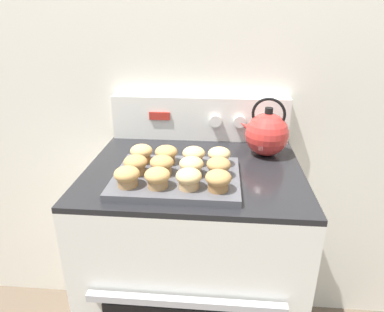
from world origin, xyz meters
The scene contains 17 objects.
wall_back centered at (0.00, 0.66, 1.20)m, with size 8.00×0.05×2.40m.
stove_range centered at (0.00, 0.32, 0.46)m, with size 0.73×0.65×0.92m.
control_panel centered at (0.00, 0.60, 1.00)m, with size 0.72×0.07×0.18m.
muffin_pan centered at (-0.05, 0.21, 0.93)m, with size 0.39×0.30×0.02m.
muffin_r0_c0 centered at (-0.18, 0.12, 0.97)m, with size 0.07×0.07×0.06m.
muffin_r0_c1 centered at (-0.09, 0.12, 0.97)m, with size 0.07×0.07×0.06m.
muffin_r0_c2 centered at (0.00, 0.13, 0.97)m, with size 0.07×0.07×0.06m.
muffin_r0_c3 centered at (0.08, 0.12, 0.97)m, with size 0.07×0.07×0.06m.
muffin_r1_c0 centered at (-0.17, 0.21, 0.97)m, with size 0.07×0.07×0.06m.
muffin_r1_c1 centered at (-0.09, 0.21, 0.97)m, with size 0.07×0.07×0.06m.
muffin_r1_c2 centered at (0.00, 0.21, 0.97)m, with size 0.07×0.07×0.06m.
muffin_r1_c3 centered at (0.08, 0.21, 0.97)m, with size 0.07×0.07×0.06m.
muffin_r2_c0 centered at (-0.18, 0.30, 0.97)m, with size 0.07×0.07×0.06m.
muffin_r2_c1 centered at (-0.09, 0.30, 0.97)m, with size 0.07×0.07×0.06m.
muffin_r2_c2 centered at (0.00, 0.30, 0.97)m, with size 0.07×0.07×0.06m.
muffin_r2_c3 centered at (0.08, 0.30, 0.97)m, with size 0.07×0.07×0.06m.
tea_kettle centered at (0.25, 0.45, 1.00)m, with size 0.19×0.16×0.22m.
Camera 1 is at (0.08, -0.74, 1.41)m, focal length 32.00 mm.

